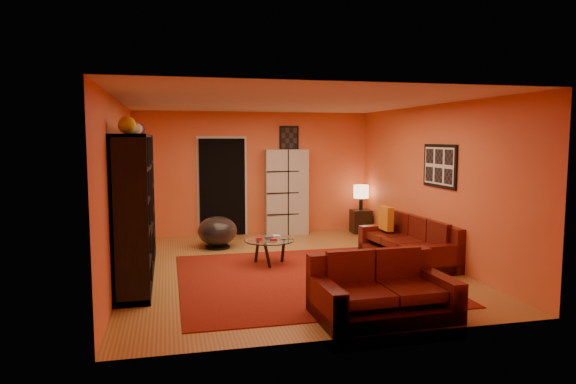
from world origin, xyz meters
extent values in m
plane|color=olive|center=(0.00, 0.00, 0.00)|extent=(6.00, 6.00, 0.00)
plane|color=white|center=(0.00, 0.00, 2.60)|extent=(6.00, 6.00, 0.00)
plane|color=#E86033|center=(0.00, 3.00, 1.30)|extent=(6.00, 0.00, 6.00)
plane|color=#E86033|center=(0.00, -3.00, 1.30)|extent=(6.00, 0.00, 6.00)
plane|color=#E86033|center=(-2.50, 0.00, 1.30)|extent=(0.00, 6.00, 6.00)
plane|color=#E86033|center=(2.50, 0.00, 1.30)|extent=(0.00, 6.00, 6.00)
cube|color=#60120B|center=(0.10, -0.70, 0.01)|extent=(3.60, 3.60, 0.01)
cube|color=black|center=(-0.70, 2.96, 1.02)|extent=(0.95, 0.10, 2.04)
cube|color=black|center=(2.48, -0.30, 1.60)|extent=(0.03, 1.00, 0.70)
cube|color=black|center=(0.75, 2.98, 2.05)|extent=(0.42, 0.03, 0.52)
cube|color=black|center=(-2.27, 0.00, 1.05)|extent=(0.45, 3.00, 2.10)
imported|color=black|center=(-2.23, -0.08, 0.99)|extent=(0.93, 0.12, 0.53)
cube|color=#450C09|center=(2.05, -0.09, 0.16)|extent=(0.98, 2.10, 0.32)
cube|color=#450C09|center=(2.38, -0.07, 0.42)|extent=(0.32, 2.06, 0.85)
cube|color=#450C09|center=(2.11, -1.02, 0.31)|extent=(0.85, 0.24, 0.62)
cube|color=#450C09|center=(1.99, 0.84, 0.31)|extent=(0.85, 0.24, 0.62)
cube|color=#450C09|center=(2.05, -0.65, 0.47)|extent=(0.65, 0.58, 0.12)
cube|color=#450C09|center=(2.01, -0.09, 0.47)|extent=(0.65, 0.58, 0.12)
cube|color=#450C09|center=(1.97, 0.47, 0.47)|extent=(0.65, 0.58, 0.12)
cube|color=#450C09|center=(0.56, -2.50, 0.16)|extent=(1.60, 0.99, 0.32)
cube|color=#450C09|center=(0.55, -2.12, 0.42)|extent=(1.57, 0.23, 0.85)
cube|color=#450C09|center=(1.25, -2.48, 0.31)|extent=(0.21, 0.95, 0.62)
cube|color=#450C09|center=(-0.13, -2.52, 0.31)|extent=(0.21, 0.95, 0.62)
cube|color=#450C09|center=(0.86, -2.53, 0.47)|extent=(0.61, 0.74, 0.12)
cube|color=#450C09|center=(0.26, -2.55, 0.47)|extent=(0.61, 0.74, 0.12)
cube|color=orange|center=(1.95, 0.58, 0.63)|extent=(0.12, 0.42, 0.42)
cylinder|color=silver|center=(-0.24, 0.21, 0.40)|extent=(0.80, 0.80, 0.02)
cylinder|color=black|center=(0.00, 0.27, 0.20)|extent=(0.05, 0.05, 0.38)
cylinder|color=black|center=(-0.41, 0.40, 0.20)|extent=(0.05, 0.05, 0.38)
cylinder|color=black|center=(-0.31, -0.02, 0.20)|extent=(0.05, 0.05, 0.38)
cube|color=#B8B5AA|center=(0.64, 2.80, 0.90)|extent=(0.92, 0.44, 1.81)
cylinder|color=black|center=(-0.93, 1.68, 0.02)|extent=(0.44, 0.44, 0.03)
cylinder|color=black|center=(-0.93, 1.68, 0.10)|extent=(0.06, 0.06, 0.15)
ellipsoid|color=#3B3434|center=(-0.93, 1.68, 0.32)|extent=(0.73, 0.73, 0.55)
cube|color=black|center=(2.25, 2.55, 0.25)|extent=(0.42, 0.42, 0.50)
cylinder|color=black|center=(2.25, 2.55, 0.63)|extent=(0.08, 0.08, 0.26)
cylinder|color=#EBC281|center=(2.25, 2.55, 0.90)|extent=(0.32, 0.32, 0.28)
camera|label=1|loc=(-1.81, -7.80, 2.05)|focal=32.00mm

